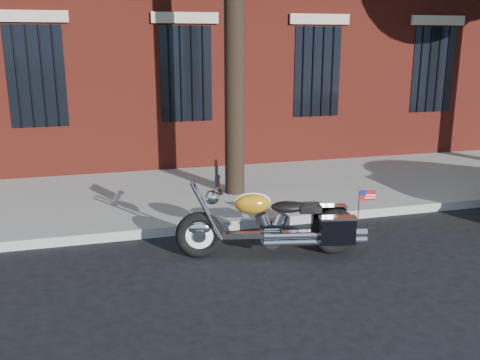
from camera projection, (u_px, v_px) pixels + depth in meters
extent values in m
plane|color=black|center=(253.00, 263.00, 7.18)|extent=(120.00, 120.00, 0.00)
cube|color=gray|center=(228.00, 225.00, 8.45)|extent=(40.00, 0.16, 0.15)
cube|color=gray|center=(205.00, 193.00, 10.20)|extent=(40.00, 3.60, 0.15)
cube|color=black|center=(186.00, 74.00, 11.39)|extent=(1.10, 0.14, 2.00)
cube|color=#B2A893|center=(185.00, 18.00, 11.07)|extent=(1.40, 0.20, 0.22)
cylinder|color=black|center=(186.00, 74.00, 11.32)|extent=(0.04, 0.04, 2.00)
cylinder|color=black|center=(234.00, 64.00, 9.38)|extent=(0.36, 0.36, 5.00)
torus|color=black|center=(200.00, 235.00, 7.28)|extent=(0.68, 0.27, 0.66)
torus|color=black|center=(335.00, 231.00, 7.41)|extent=(0.68, 0.27, 0.66)
cylinder|color=white|center=(200.00, 235.00, 7.28)|extent=(0.49, 0.15, 0.49)
cylinder|color=white|center=(335.00, 231.00, 7.41)|extent=(0.49, 0.15, 0.49)
ellipsoid|color=white|center=(199.00, 228.00, 7.25)|extent=(0.36, 0.19, 0.19)
ellipsoid|color=orange|center=(335.00, 223.00, 7.38)|extent=(0.37, 0.20, 0.19)
cube|color=white|center=(268.00, 235.00, 7.35)|extent=(1.47, 0.38, 0.08)
cylinder|color=white|center=(271.00, 236.00, 7.36)|extent=(0.34, 0.23, 0.32)
cylinder|color=white|center=(309.00, 239.00, 7.22)|extent=(1.23, 0.32, 0.09)
ellipsoid|color=orange|center=(252.00, 203.00, 7.22)|extent=(0.53, 0.37, 0.28)
ellipsoid|color=black|center=(288.00, 207.00, 7.27)|extent=(0.52, 0.37, 0.15)
cube|color=black|center=(329.00, 218.00, 7.63)|extent=(0.49, 0.24, 0.37)
cube|color=black|center=(337.00, 230.00, 7.13)|extent=(0.49, 0.24, 0.37)
cylinder|color=white|center=(219.00, 184.00, 7.12)|extent=(0.18, 0.76, 0.04)
sphere|color=white|center=(212.00, 197.00, 7.15)|extent=(0.23, 0.23, 0.20)
cube|color=black|center=(216.00, 173.00, 7.07)|extent=(0.11, 0.39, 0.28)
cube|color=red|center=(367.00, 195.00, 6.99)|extent=(0.22, 0.06, 0.14)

